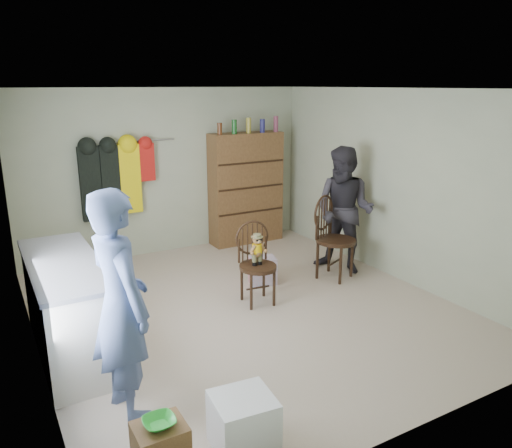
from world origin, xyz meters
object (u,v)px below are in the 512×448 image
counter (68,307)px  chair_front (256,257)px  dresser (246,188)px  chair_far (332,234)px

counter → chair_front: (2.16, 0.12, 0.09)m
chair_front → counter: bearing=-170.2°
counter → chair_front: bearing=3.2°
chair_front → dresser: (1.04, 2.18, 0.34)m
chair_front → dresser: bearing=71.0°
counter → chair_front: 2.16m
chair_front → chair_far: size_ratio=0.88×
counter → dresser: bearing=35.7°
chair_front → dresser: 2.44m
counter → dresser: dresser is taller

